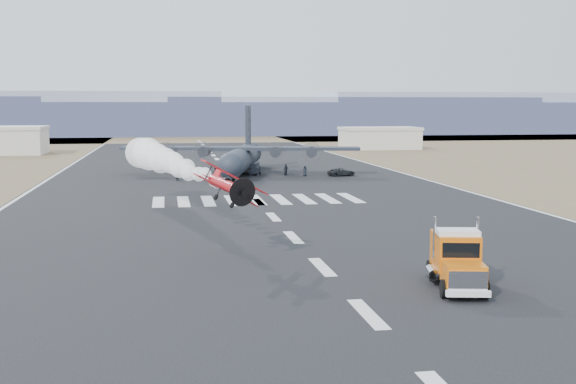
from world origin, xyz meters
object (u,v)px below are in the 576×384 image
object	(u,v)px
support_vehicle	(341,172)
aerobatic_biplane	(227,185)
hangar_right	(380,138)
crew_a	(285,171)
crew_e	(305,171)
crew_b	(177,176)
crew_c	(251,172)
crew_h	(215,172)
crew_g	(260,171)
transport_aircraft	(242,156)
crew_f	(255,170)
semi_truck	(457,259)
crew_d	(286,170)

from	to	relation	value
support_vehicle	aerobatic_biplane	bearing A→B (deg)	147.35
hangar_right	crew_a	distance (m)	80.25
crew_e	crew_b	bearing A→B (deg)	-145.10
crew_e	crew_a	bearing A→B (deg)	-161.68
crew_c	crew_h	distance (m)	6.00
crew_a	crew_c	world-z (taller)	crew_a
crew_a	crew_g	world-z (taller)	crew_g
crew_b	crew_c	bearing A→B (deg)	-120.26
crew_a	transport_aircraft	bearing A→B (deg)	91.57
transport_aircraft	crew_f	size ratio (longest dim) A/B	22.18
crew_b	crew_f	xyz separation A→B (m)	(13.03, 6.93, 0.10)
crew_e	crew_f	bearing A→B (deg)	-175.13
aerobatic_biplane	crew_g	xyz separation A→B (m)	(10.72, 64.06, -4.83)
crew_b	crew_g	world-z (taller)	crew_g
transport_aircraft	support_vehicle	xyz separation A→B (m)	(15.99, -6.36, -2.35)
crew_h	crew_c	bearing A→B (deg)	105.08
crew_b	crew_f	world-z (taller)	crew_f
semi_truck	crew_h	world-z (taller)	semi_truck
crew_e	crew_f	world-z (taller)	crew_f
transport_aircraft	crew_a	bearing A→B (deg)	-27.29
crew_b	crew_c	xyz separation A→B (m)	(11.87, 3.75, 0.02)
hangar_right	crew_h	bearing A→B (deg)	-125.17
semi_truck	crew_c	bearing A→B (deg)	105.60
crew_d	crew_f	xyz separation A→B (m)	(-5.14, 0.49, -0.02)
crew_c	crew_f	size ratio (longest dim) A/B	0.91
semi_truck	transport_aircraft	bearing A→B (deg)	105.88
support_vehicle	crew_e	world-z (taller)	crew_e
crew_h	support_vehicle	bearing A→B (deg)	119.33
aerobatic_biplane	crew_d	distance (m)	66.94
crew_f	aerobatic_biplane	bearing A→B (deg)	102.85
semi_truck	crew_c	size ratio (longest dim) A/B	5.23
aerobatic_biplane	crew_b	bearing A→B (deg)	81.43
crew_c	crew_g	xyz separation A→B (m)	(1.69, 1.76, 0.00)
crew_e	crew_g	distance (m)	7.52
hangar_right	crew_h	world-z (taller)	hangar_right
aerobatic_biplane	crew_e	distance (m)	65.55
crew_a	crew_d	size ratio (longest dim) A/B	0.90
semi_truck	crew_d	xyz separation A→B (m)	(1.64, 76.17, -0.94)
hangar_right	crew_a	size ratio (longest dim) A/B	12.43
crew_d	crew_g	size ratio (longest dim) A/B	1.11
crew_f	crew_e	bearing A→B (deg)	-176.87
semi_truck	aerobatic_biplane	xyz separation A→B (m)	(-13.69, 11.18, 3.79)
crew_h	aerobatic_biplane	bearing A→B (deg)	32.06
transport_aircraft	crew_e	bearing A→B (deg)	-18.02
crew_f	crew_h	distance (m)	6.89
hangar_right	crew_c	xyz separation A→B (m)	(-43.42, -71.68, -2.19)
transport_aircraft	support_vehicle	world-z (taller)	transport_aircraft
transport_aircraft	crew_b	world-z (taller)	transport_aircraft
support_vehicle	crew_e	size ratio (longest dim) A/B	2.69
crew_c	crew_d	size ratio (longest dim) A/B	0.90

